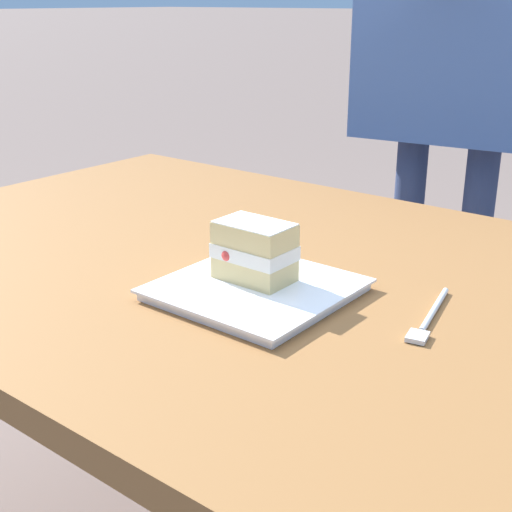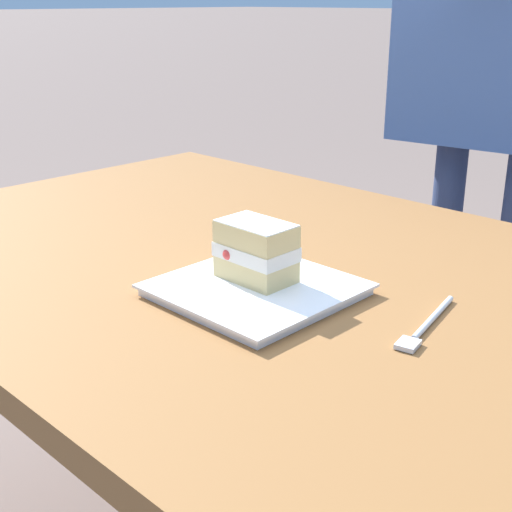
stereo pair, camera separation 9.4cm
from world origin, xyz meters
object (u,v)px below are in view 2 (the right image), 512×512
at_px(patio_table, 226,309).
at_px(dessert_plate, 256,289).
at_px(cake_slice, 256,251).
at_px(dessert_fork, 425,326).
at_px(diner_person, 503,23).

height_order(patio_table, dessert_plate, dessert_plate).
height_order(patio_table, cake_slice, cake_slice).
height_order(dessert_fork, diner_person, diner_person).
bearing_deg(cake_slice, dessert_plate, -46.09).
distance_m(dessert_plate, diner_person, 0.96).
bearing_deg(cake_slice, dessert_fork, 13.27).
xyz_separation_m(dessert_fork, diner_person, (-0.34, 0.82, 0.33)).
bearing_deg(dessert_fork, dessert_plate, -162.53).
bearing_deg(dessert_fork, cake_slice, -166.73).
bearing_deg(diner_person, patio_table, -93.59).
bearing_deg(dessert_plate, patio_table, 149.34).
bearing_deg(dessert_fork, diner_person, 112.64).
bearing_deg(patio_table, dessert_fork, -4.42).
bearing_deg(cake_slice, patio_table, 151.05).
relative_size(dessert_plate, diner_person, 0.15).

